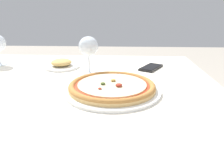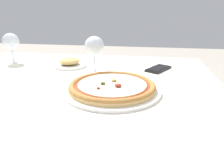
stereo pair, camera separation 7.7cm
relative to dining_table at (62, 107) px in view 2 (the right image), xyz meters
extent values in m
cube|color=brown|center=(0.00, 0.00, 0.05)|extent=(1.13, 1.08, 0.04)
cube|color=white|center=(0.00, 0.00, 0.07)|extent=(1.23, 1.18, 0.01)
cylinder|color=brown|center=(-0.50, 0.48, -0.30)|extent=(0.06, 0.06, 0.68)
cylinder|color=brown|center=(0.50, 0.48, -0.30)|extent=(0.06, 0.06, 0.68)
cylinder|color=white|center=(0.20, 0.00, 0.08)|extent=(0.35, 0.35, 0.01)
cylinder|color=#E0B26B|center=(0.20, 0.00, 0.09)|extent=(0.31, 0.31, 0.01)
torus|color=#B27538|center=(0.20, 0.00, 0.10)|extent=(0.31, 0.31, 0.02)
cylinder|color=#BC381E|center=(0.20, 0.00, 0.10)|extent=(0.27, 0.27, 0.00)
cylinder|color=beige|center=(0.20, 0.00, 0.10)|extent=(0.24, 0.24, 0.00)
ellipsoid|color=#BC9342|center=(0.20, 0.03, 0.11)|extent=(0.02, 0.02, 0.01)
ellipsoid|color=#A83323|center=(0.16, -0.06, 0.11)|extent=(0.01, 0.01, 0.01)
ellipsoid|color=#425123|center=(0.17, -0.01, 0.11)|extent=(0.02, 0.02, 0.01)
ellipsoid|color=#A83323|center=(0.22, -0.03, 0.11)|extent=(0.02, 0.02, 0.01)
cylinder|color=silver|center=(0.08, 0.22, 0.08)|extent=(0.07, 0.07, 0.00)
cylinder|color=silver|center=(0.08, 0.22, 0.12)|extent=(0.01, 0.01, 0.08)
sphere|color=silver|center=(0.08, 0.22, 0.20)|extent=(0.09, 0.09, 0.09)
cylinder|color=silver|center=(-0.40, 0.35, 0.08)|extent=(0.08, 0.08, 0.00)
cylinder|color=silver|center=(-0.40, 0.35, 0.12)|extent=(0.01, 0.01, 0.07)
sphere|color=silver|center=(-0.40, 0.35, 0.19)|extent=(0.09, 0.09, 0.09)
cube|color=black|center=(0.38, 0.31, 0.08)|extent=(0.13, 0.16, 0.01)
cube|color=black|center=(0.38, 0.31, 0.09)|extent=(0.12, 0.14, 0.00)
cylinder|color=white|center=(-0.07, 0.31, 0.08)|extent=(0.17, 0.17, 0.01)
ellipsoid|color=tan|center=(-0.07, 0.31, 0.10)|extent=(0.10, 0.10, 0.03)
camera|label=1|loc=(0.23, -0.73, 0.37)|focal=35.00mm
camera|label=2|loc=(0.31, -0.72, 0.37)|focal=35.00mm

